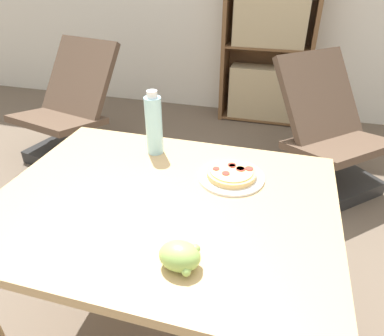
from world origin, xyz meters
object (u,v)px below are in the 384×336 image
Objects in this scene: pizza_on_plate at (231,175)px; bookshelf at (267,53)px; lounge_chair_near at (71,122)px; lounge_chair_far at (327,147)px; drink_bottle at (154,125)px; grape_bunch at (180,256)px.

bookshelf reaches higher than pizza_on_plate.
lounge_chair_near reaches higher than pizza_on_plate.
bookshelf is (1.42, 1.17, 0.37)m from lounge_chair_near.
lounge_chair_far is (1.97, 0.10, 0.00)m from lounge_chair_near.
lounge_chair_near and lounge_chair_far have the same top height.
lounge_chair_near is at bearing 138.24° from drink_bottle.
drink_bottle is at bearing -97.31° from bookshelf.
grape_bunch reaches higher than pizza_on_plate.
bookshelf is (-0.01, 2.76, -0.11)m from grape_bunch.
lounge_chair_far is 0.66× the size of bookshelf.
bookshelf reaches higher than lounge_chair_near.
grape_bunch is 0.13× the size of lounge_chair_near.
pizza_on_plate is at bearing -24.12° from lounge_chair_near.
grape_bunch is 0.64m from drink_bottle.
lounge_chair_near is (-1.14, 1.02, -0.57)m from drink_bottle.
grape_bunch is 2.19m from lounge_chair_near.
drink_bottle reaches higher than pizza_on_plate.
pizza_on_plate is 1.41m from lounge_chair_far.
pizza_on_plate is 0.26× the size of lounge_chair_far.
lounge_chair_far is (0.55, 1.69, -0.48)m from grape_bunch.
lounge_chair_far is (0.49, 1.23, -0.46)m from pizza_on_plate.
bookshelf is at bearing 91.49° from pizza_on_plate.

